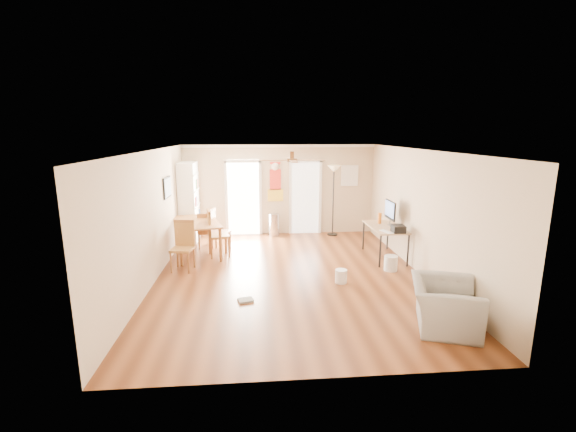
{
  "coord_description": "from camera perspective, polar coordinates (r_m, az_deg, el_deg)",
  "views": [
    {
      "loc": [
        -0.7,
        -7.66,
        2.95
      ],
      "look_at": [
        0.0,
        0.6,
        1.15
      ],
      "focal_mm": 24.21,
      "sensor_mm": 36.0,
      "label": 1
    }
  ],
  "objects": [
    {
      "name": "ceiling",
      "position": [
        7.7,
        0.38,
        9.64
      ],
      "size": [
        5.5,
        7.0,
        0.0
      ],
      "primitive_type": null,
      "color": "silver",
      "rests_on": "floor"
    },
    {
      "name": "armchair",
      "position": [
        6.54,
        21.99,
        -12.06
      ],
      "size": [
        1.27,
        1.36,
        0.72
      ],
      "primitive_type": "imported",
      "rotation": [
        0.0,
        0.0,
        1.24
      ],
      "color": "gray",
      "rests_on": "floor"
    },
    {
      "name": "wall_decal",
      "position": [
        11.24,
        -1.88,
        5.09
      ],
      "size": [
        0.46,
        0.03,
        1.1
      ],
      "primitive_type": "cube",
      "color": "red",
      "rests_on": "wall_back"
    },
    {
      "name": "wall_right",
      "position": [
        8.56,
        19.02,
        0.46
      ],
      "size": [
        0.04,
        7.0,
        2.6
      ],
      "primitive_type": null,
      "color": "beige",
      "rests_on": "floor"
    },
    {
      "name": "framed_poster",
      "position": [
        9.37,
        -17.32,
        4.03
      ],
      "size": [
        0.04,
        0.66,
        0.48
      ],
      "primitive_type": "cube",
      "color": "black",
      "rests_on": "wall_left"
    },
    {
      "name": "trash_can",
      "position": [
        11.23,
        -2.07,
        -1.29
      ],
      "size": [
        0.36,
        0.36,
        0.65
      ],
      "primitive_type": "cylinder",
      "rotation": [
        0.0,
        0.0,
        0.21
      ],
      "color": "#BBBCBE",
      "rests_on": "floor"
    },
    {
      "name": "bathroom_doorway",
      "position": [
        11.4,
        2.54,
        2.64
      ],
      "size": [
        0.8,
        0.1,
        2.1
      ],
      "primitive_type": null,
      "color": "white",
      "rests_on": "wall_back"
    },
    {
      "name": "ceiling_fan",
      "position": [
        7.41,
        0.59,
        8.23
      ],
      "size": [
        1.24,
        1.24,
        0.2
      ],
      "primitive_type": null,
      "color": "#593819",
      "rests_on": "ceiling"
    },
    {
      "name": "computer_desk",
      "position": [
        9.55,
        13.96,
        -3.72
      ],
      "size": [
        0.71,
        1.43,
        0.77
      ],
      "primitive_type": null,
      "color": "tan",
      "rests_on": "floor"
    },
    {
      "name": "imac",
      "position": [
        9.5,
        14.76,
        0.4
      ],
      "size": [
        0.11,
        0.65,
        0.6
      ],
      "primitive_type": null,
      "rotation": [
        0.0,
        0.0,
        -0.03
      ],
      "color": "black",
      "rests_on": "computer_desk"
    },
    {
      "name": "crown_molding",
      "position": [
        7.7,
        0.38,
        9.35
      ],
      "size": [
        5.5,
        7.0,
        0.08
      ],
      "primitive_type": null,
      "color": "white",
      "rests_on": "wall_back"
    },
    {
      "name": "dining_chair_right_a",
      "position": [
        9.87,
        -9.93,
        -2.08
      ],
      "size": [
        0.53,
        0.53,
        1.07
      ],
      "primitive_type": null,
      "rotation": [
        0.0,
        0.0,
        1.33
      ],
      "color": "brown",
      "rests_on": "floor"
    },
    {
      "name": "bookshelf",
      "position": [
        10.96,
        -14.3,
        2.03
      ],
      "size": [
        0.65,
        1.05,
        2.16
      ],
      "primitive_type": null,
      "rotation": [
        0.0,
        0.0,
        0.25
      ],
      "color": "white",
      "rests_on": "floor"
    },
    {
      "name": "ac_grille",
      "position": [
        11.53,
        9.03,
        5.87
      ],
      "size": [
        0.5,
        0.04,
        0.6
      ],
      "primitive_type": "cube",
      "color": "white",
      "rests_on": "wall_back"
    },
    {
      "name": "wall_left",
      "position": [
        8.1,
        -19.39,
        -0.21
      ],
      "size": [
        0.04,
        7.0,
        2.6
      ],
      "primitive_type": null,
      "color": "beige",
      "rests_on": "floor"
    },
    {
      "name": "printer",
      "position": [
        8.96,
        15.89,
        -1.81
      ],
      "size": [
        0.28,
        0.32,
        0.16
      ],
      "primitive_type": "cube",
      "rotation": [
        0.0,
        0.0,
        -0.05
      ],
      "color": "black",
      "rests_on": "computer_desk"
    },
    {
      "name": "floor_cloth",
      "position": [
        7.11,
        -6.25,
        -12.19
      ],
      "size": [
        0.3,
        0.27,
        0.04
      ],
      "primitive_type": "cube",
      "rotation": [
        0.0,
        0.0,
        0.26
      ],
      "color": "gray",
      "rests_on": "floor"
    },
    {
      "name": "dining_chair_right_b",
      "position": [
        9.48,
        -10.14,
        -2.49
      ],
      "size": [
        0.56,
        0.56,
        1.14
      ],
      "primitive_type": null,
      "rotation": [
        0.0,
        0.0,
        1.78
      ],
      "color": "#A87336",
      "rests_on": "floor"
    },
    {
      "name": "dining_chair_far",
      "position": [
        10.27,
        -12.1,
        -2.03
      ],
      "size": [
        0.45,
        0.45,
        0.93
      ],
      "primitive_type": null,
      "rotation": [
        0.0,
        0.0,
        3.33
      ],
      "color": "#A77136",
      "rests_on": "floor"
    },
    {
      "name": "floor",
      "position": [
        8.24,
        0.36,
        -8.73
      ],
      "size": [
        7.0,
        7.0,
        0.0
      ],
      "primitive_type": "plane",
      "color": "brown",
      "rests_on": "ground"
    },
    {
      "name": "wall_front",
      "position": [
        4.53,
        4.43,
        -9.14
      ],
      "size": [
        5.5,
        0.04,
        2.6
      ],
      "primitive_type": null,
      "color": "beige",
      "rests_on": "floor"
    },
    {
      "name": "orange_bottle",
      "position": [
        9.68,
        13.32,
        -0.31
      ],
      "size": [
        0.1,
        0.1,
        0.27
      ],
      "primitive_type": "cylinder",
      "rotation": [
        0.0,
        0.0,
        -0.11
      ],
      "color": "orange",
      "rests_on": "computer_desk"
    },
    {
      "name": "wall_back",
      "position": [
        11.3,
        -1.24,
        3.85
      ],
      "size": [
        5.5,
        0.04,
        2.6
      ],
      "primitive_type": null,
      "color": "beige",
      "rests_on": "floor"
    },
    {
      "name": "dining_chair_near",
      "position": [
        8.68,
        -15.3,
        -4.34
      ],
      "size": [
        0.51,
        0.51,
        1.07
      ],
      "primitive_type": null,
      "rotation": [
        0.0,
        0.0,
        -0.16
      ],
      "color": "#AB7337",
      "rests_on": "floor"
    },
    {
      "name": "wastebasket_b",
      "position": [
        8.76,
        14.87,
        -6.71
      ],
      "size": [
        0.35,
        0.35,
        0.33
      ],
      "primitive_type": "cylinder",
      "rotation": [
        0.0,
        0.0,
        -0.26
      ],
      "color": "silver",
      "rests_on": "floor"
    },
    {
      "name": "torchiere_lamp",
      "position": [
        11.23,
        6.65,
        2.24
      ],
      "size": [
        0.48,
        0.48,
        2.03
      ],
      "primitive_type": null,
      "rotation": [
        0.0,
        0.0,
        -0.3
      ],
      "color": "black",
      "rests_on": "floor"
    },
    {
      "name": "keyboard",
      "position": [
        8.92,
        14.29,
        -2.26
      ],
      "size": [
        0.24,
        0.39,
        0.01
      ],
      "primitive_type": "cube",
      "rotation": [
        0.0,
        0.0,
        0.34
      ],
      "color": "silver",
      "rests_on": "computer_desk"
    },
    {
      "name": "kitchen_doorway",
      "position": [
        11.31,
        -6.55,
        2.5
      ],
      "size": [
        0.9,
        0.1,
        2.1
      ],
      "primitive_type": null,
      "color": "white",
      "rests_on": "wall_back"
    },
    {
      "name": "wastebasket_a",
      "position": [
        7.89,
        7.8,
        -8.76
      ],
      "size": [
        0.26,
        0.26,
        0.27
      ],
      "primitive_type": "cylinder",
      "rotation": [
        0.0,
        0.0,
        0.09
      ],
      "color": "white",
      "rests_on": "floor"
    },
    {
      "name": "dining_table",
      "position": [
        9.76,
        -13.23,
        -3.12
      ],
      "size": [
        1.4,
        1.87,
        0.83
      ],
      "primitive_type": null,
      "rotation": [
        0.0,
        0.0,
        0.26
      ],
      "color": "#94572F",
      "rests_on": "floor"
    }
  ]
}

